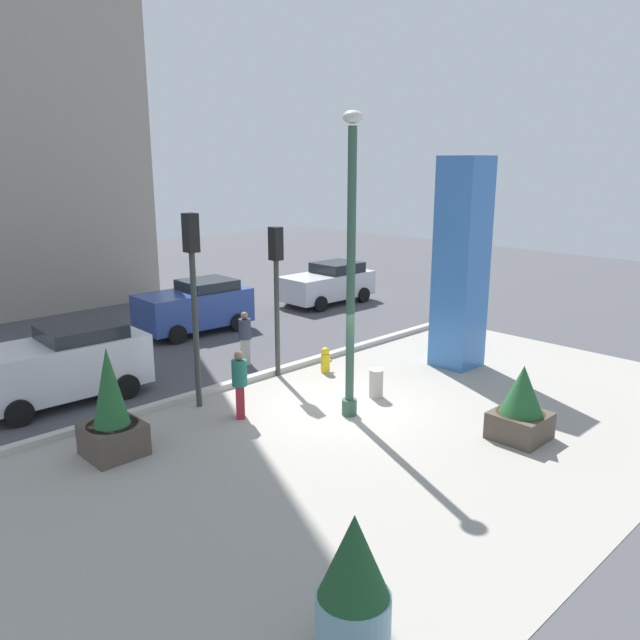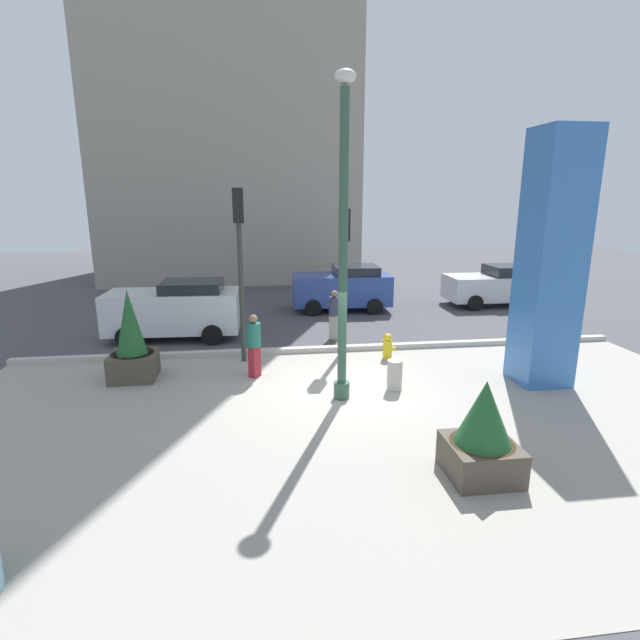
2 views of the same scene
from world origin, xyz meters
TOP-DOWN VIEW (x-y plane):
  - ground_plane at (0.00, 4.00)m, footprint 60.00×60.00m
  - plaza_pavement at (0.00, -2.00)m, footprint 18.00×10.00m
  - curb_strip at (0.00, 3.12)m, footprint 18.00×0.24m
  - lamp_post at (-0.26, -0.42)m, footprint 0.44×0.44m
  - art_pillar_blue at (4.81, -0.01)m, footprint 1.20×1.20m
  - potted_plant_curbside at (-5.28, 1.53)m, footprint 1.10×1.10m
  - potted_plant_near_left at (1.45, -3.91)m, footprint 1.11×1.11m
  - fire_hydrant at (1.54, 2.22)m, footprint 0.36×0.26m
  - concrete_bollard at (1.08, -0.10)m, footprint 0.36×0.36m
  - traffic_light_corner at (0.38, 2.97)m, footprint 0.28×0.42m
  - traffic_light_far_side at (-2.53, 2.55)m, footprint 0.28×0.42m
  - car_intersection at (1.38, 8.62)m, footprint 4.00×2.22m
  - car_far_lane at (-4.75, 5.27)m, footprint 4.28×2.18m
  - car_curb_west at (8.10, 8.68)m, footprint 4.16×2.11m
  - pedestrian_crossing at (-2.23, 1.25)m, footprint 0.51×0.51m
  - pedestrian_on_sidewalk at (0.35, 4.41)m, footprint 0.51×0.51m

SIDE VIEW (x-z plane):
  - ground_plane at x=0.00m, z-range 0.00..0.00m
  - plaza_pavement at x=0.00m, z-range -0.01..0.01m
  - curb_strip at x=0.00m, z-range 0.00..0.16m
  - fire_hydrant at x=1.54m, z-range -0.01..0.74m
  - concrete_bollard at x=1.08m, z-range 0.00..0.75m
  - potted_plant_near_left at x=1.45m, z-range -0.08..1.59m
  - car_curb_west at x=8.10m, z-range 0.01..1.71m
  - pedestrian_on_sidewalk at x=0.35m, z-range 0.09..1.70m
  - pedestrian_crossing at x=-2.23m, z-range 0.09..1.75m
  - car_intersection at x=1.38m, z-range 0.02..1.84m
  - potted_plant_curbside at x=-5.28m, z-range -0.23..2.09m
  - car_far_lane at x=-4.75m, z-range 0.02..1.91m
  - traffic_light_corner at x=0.38m, z-range 0.75..4.95m
  - art_pillar_blue at x=4.81m, z-range 0.00..6.06m
  - traffic_light_far_side at x=-2.53m, z-range 0.82..5.56m
  - lamp_post at x=-0.26m, z-range -0.08..6.87m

